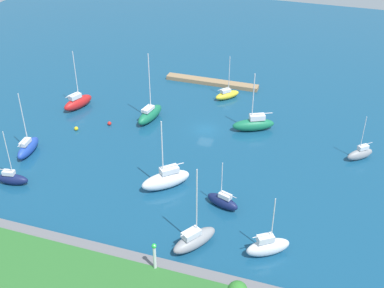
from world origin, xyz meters
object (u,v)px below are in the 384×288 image
object	(u,v)px
sailboat_green_far_south	(150,114)
sailboat_gray_center_basin	(360,154)
sailboat_navy_by_breakwater	(223,201)
sailboat_blue_outer_mooring	(28,147)
pier_dock	(212,82)
sailboat_yellow_inner_mooring	(227,95)
harbor_beacon	(154,254)
sailboat_white_mid_basin	(268,246)
sailboat_green_near_pier	(254,124)
sailboat_white_west_end	(166,179)
mooring_buoy_red	(109,123)
sailboat_red_east_end	(78,102)
sailboat_gray_lone_south	(194,239)
mooring_buoy_yellow	(76,128)
sailboat_navy_lone_north	(12,179)

from	to	relation	value
sailboat_green_far_south	sailboat_gray_center_basin	bearing A→B (deg)	-82.37
sailboat_navy_by_breakwater	sailboat_blue_outer_mooring	xyz separation A→B (m)	(32.67, -3.04, 0.18)
pier_dock	sailboat_yellow_inner_mooring	world-z (taller)	sailboat_yellow_inner_mooring
harbor_beacon	sailboat_white_mid_basin	xyz separation A→B (m)	(-11.61, -7.29, -1.93)
sailboat_green_near_pier	sailboat_white_west_end	world-z (taller)	sailboat_white_west_end
harbor_beacon	mooring_buoy_red	world-z (taller)	harbor_beacon
sailboat_white_west_end	sailboat_red_east_end	distance (m)	29.60
sailboat_red_east_end	sailboat_gray_lone_south	xyz separation A→B (m)	(-31.53, 27.54, -0.10)
sailboat_gray_center_basin	sailboat_white_mid_basin	size ratio (longest dim) A/B	0.90
sailboat_white_west_end	sailboat_red_east_end	xyz separation A→B (m)	(23.96, -17.38, -0.14)
sailboat_yellow_inner_mooring	sailboat_red_east_end	distance (m)	27.94
sailboat_green_near_pier	harbor_beacon	bearing A→B (deg)	57.75
sailboat_blue_outer_mooring	sailboat_yellow_inner_mooring	world-z (taller)	sailboat_blue_outer_mooring
sailboat_gray_lone_south	mooring_buoy_yellow	bearing A→B (deg)	86.50
sailboat_gray_center_basin	mooring_buoy_yellow	xyz separation A→B (m)	(46.33, 6.17, -0.63)
harbor_beacon	mooring_buoy_red	distance (m)	35.92
sailboat_gray_lone_south	sailboat_navy_lone_north	xyz separation A→B (m)	(28.95, -3.91, -0.21)
sailboat_blue_outer_mooring	mooring_buoy_red	xyz separation A→B (m)	(-8.12, -12.14, -0.81)
sailboat_navy_by_breakwater	pier_dock	bearing A→B (deg)	-52.83
pier_dock	sailboat_red_east_end	size ratio (longest dim) A/B	1.72
harbor_beacon	sailboat_red_east_end	distance (m)	43.99
mooring_buoy_yellow	sailboat_blue_outer_mooring	bearing A→B (deg)	68.06
sailboat_blue_outer_mooring	sailboat_navy_lone_north	size ratio (longest dim) A/B	1.18
mooring_buoy_red	sailboat_navy_lone_north	bearing A→B (deg)	73.95
sailboat_white_mid_basin	mooring_buoy_red	xyz separation A→B (m)	(32.05, -22.12, -0.89)
harbor_beacon	sailboat_navy_by_breakwater	size ratio (longest dim) A/B	0.52
sailboat_navy_lone_north	sailboat_green_far_south	bearing A→B (deg)	54.36
harbor_beacon	sailboat_red_east_end	world-z (taller)	sailboat_red_east_end
pier_dock	sailboat_green_far_south	bearing A→B (deg)	70.77
pier_dock	sailboat_yellow_inner_mooring	distance (m)	7.03
pier_dock	sailboat_gray_lone_south	distance (m)	46.53
sailboat_blue_outer_mooring	sailboat_white_mid_basin	distance (m)	41.39
harbor_beacon	sailboat_yellow_inner_mooring	world-z (taller)	sailboat_yellow_inner_mooring
sailboat_yellow_inner_mooring	sailboat_gray_lone_south	world-z (taller)	sailboat_gray_lone_south
sailboat_yellow_inner_mooring	sailboat_green_far_south	distance (m)	16.40
sailboat_blue_outer_mooring	sailboat_yellow_inner_mooring	distance (m)	37.76
pier_dock	sailboat_red_east_end	xyz separation A→B (m)	(20.48, 17.66, 0.85)
sailboat_navy_by_breakwater	sailboat_green_near_pier	bearing A→B (deg)	-70.23
sailboat_navy_by_breakwater	sailboat_gray_lone_south	size ratio (longest dim) A/B	0.62
sailboat_gray_center_basin	mooring_buoy_yellow	distance (m)	46.75
sailboat_blue_outer_mooring	sailboat_green_far_south	size ratio (longest dim) A/B	0.85
mooring_buoy_red	sailboat_gray_lone_south	bearing A→B (deg)	134.53
sailboat_white_west_end	sailboat_green_far_south	distance (m)	19.84
sailboat_white_mid_basin	sailboat_navy_lone_north	bearing A→B (deg)	142.35
sailboat_yellow_inner_mooring	sailboat_red_east_end	bearing A→B (deg)	158.35
sailboat_gray_center_basin	sailboat_green_near_pier	bearing A→B (deg)	-52.27
pier_dock	sailboat_navy_lone_north	xyz separation A→B (m)	(17.91, 41.29, 0.54)
sailboat_gray_lone_south	sailboat_white_mid_basin	bearing A→B (deg)	-47.53
sailboat_yellow_inner_mooring	mooring_buoy_red	distance (m)	23.36
pier_dock	mooring_buoy_red	distance (m)	24.77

